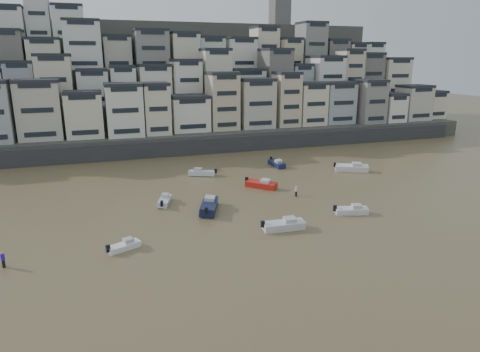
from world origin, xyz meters
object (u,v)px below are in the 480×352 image
object	(u,v)px
boat_i	(277,163)
boat_e	(261,183)
boat_a	(284,224)
boat_h	(202,172)
boat_g	(352,167)
boat_b	(352,209)
person_pink	(296,191)
boat_j	(124,245)
boat_f	(165,200)
person_blue	(3,260)
boat_c	(209,204)

from	to	relation	value
boat_i	boat_e	distance (m)	15.20
boat_e	boat_a	distance (m)	18.17
boat_h	boat_g	bearing A→B (deg)	-168.60
boat_b	boat_h	world-z (taller)	boat_h
person_pink	boat_i	bearing A→B (deg)	75.44
boat_j	boat_h	world-z (taller)	boat_h
boat_g	boat_j	xyz separation A→B (m)	(-43.52, -21.73, -0.36)
boat_g	boat_h	distance (m)	28.34
boat_f	person_blue	xyz separation A→B (m)	(-18.84, -14.59, 0.21)
boat_c	person_blue	xyz separation A→B (m)	(-24.33, -9.73, -0.09)
boat_g	person_pink	distance (m)	19.77
boat_g	boat_b	bearing A→B (deg)	-96.84
boat_c	boat_f	world-z (taller)	boat_c
boat_e	boat_h	bearing A→B (deg)	172.91
person_pink	boat_a	bearing A→B (deg)	-122.39
boat_g	person_blue	size ratio (longest dim) A/B	3.83
boat_a	person_blue	distance (m)	31.36
boat_c	person_pink	xyz separation A→B (m)	(14.46, 1.89, -0.09)
boat_e	person_blue	xyz separation A→B (m)	(-35.32, -17.64, 0.08)
boat_f	boat_b	bearing A→B (deg)	-99.25
boat_i	boat_f	world-z (taller)	boat_i
boat_a	boat_e	bearing A→B (deg)	81.47
boat_c	boat_b	xyz separation A→B (m)	(18.23, -7.66, -0.28)
boat_j	person_blue	size ratio (longest dim) A/B	2.33
boat_e	boat_g	world-z (taller)	boat_g
boat_g	boat_f	distance (m)	37.46
boat_i	boat_e	size ratio (longest dim) A/B	0.96
boat_j	boat_h	distance (m)	32.11
boat_g	boat_j	bearing A→B (deg)	-127.37
boat_c	boat_e	xyz separation A→B (m)	(10.99, 7.91, -0.17)
person_blue	person_pink	world-z (taller)	same
boat_c	boat_a	distance (m)	12.08
boat_e	person_blue	size ratio (longest dim) A/B	3.31
boat_i	boat_j	bearing A→B (deg)	-48.94
boat_c	boat_e	world-z (taller)	boat_c
boat_e	boat_b	world-z (taller)	boat_e
boat_i	person_blue	bearing A→B (deg)	-57.59
boat_e	boat_j	size ratio (longest dim) A/B	1.42
boat_i	boat_h	bearing A→B (deg)	-84.96
boat_g	person_pink	size ratio (longest dim) A/B	3.83
boat_b	boat_f	size ratio (longest dim) A/B	1.02
boat_b	person_blue	bearing A→B (deg)	-161.13
person_blue	boat_g	bearing A→B (deg)	21.70
person_blue	boat_j	bearing A→B (deg)	1.78
boat_g	person_pink	world-z (taller)	boat_g
boat_g	boat_b	world-z (taller)	boat_g
boat_j	person_pink	size ratio (longest dim) A/B	2.33
boat_j	boat_b	xyz separation A→B (m)	(30.54, 1.69, 0.12)
boat_e	boat_f	xyz separation A→B (m)	(-16.48, -3.05, -0.12)
boat_e	boat_b	xyz separation A→B (m)	(7.24, -15.57, -0.11)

